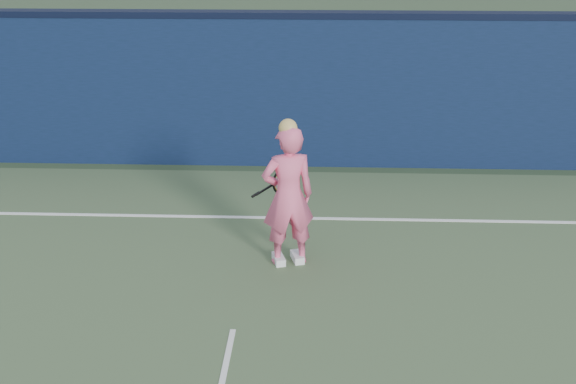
{
  "coord_description": "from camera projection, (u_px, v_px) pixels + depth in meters",
  "views": [
    {
      "loc": [
        0.84,
        -5.49,
        4.06
      ],
      "look_at": [
        0.51,
        2.62,
        0.94
      ],
      "focal_mm": 45.0,
      "sensor_mm": 36.0,
      "label": 1
    }
  ],
  "objects": [
    {
      "name": "backstop_wall",
      "position": [
        267.0,
        93.0,
        12.22
      ],
      "size": [
        24.0,
        0.4,
        2.5
      ],
      "primitive_type": "cube",
      "color": "black",
      "rests_on": "ground"
    },
    {
      "name": "wall_cap",
      "position": [
        266.0,
        14.0,
        11.76
      ],
      "size": [
        24.0,
        0.42,
        0.1
      ],
      "primitive_type": "cube",
      "color": "black",
      "rests_on": "backstop_wall"
    },
    {
      "name": "player",
      "position": [
        288.0,
        196.0,
        8.71
      ],
      "size": [
        0.74,
        0.58,
        1.85
      ],
      "rotation": [
        0.0,
        0.0,
        3.42
      ],
      "color": "#F35E88",
      "rests_on": "ground"
    },
    {
      "name": "racket",
      "position": [
        278.0,
        183.0,
        9.17
      ],
      "size": [
        0.47,
        0.4,
        0.31
      ],
      "rotation": [
        0.0,
        0.0,
        0.59
      ],
      "color": "black",
      "rests_on": "ground"
    }
  ]
}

